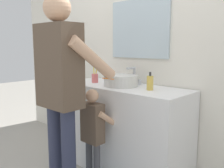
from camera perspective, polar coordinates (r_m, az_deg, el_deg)
name	(u,v)px	position (r m, az deg, el deg)	size (l,w,h in m)	color
back_wall	(142,40)	(2.71, 6.88, 10.06)	(4.40, 0.10, 2.70)	silver
vanity_cabinet	(122,128)	(2.60, 2.29, -10.14)	(1.39, 0.54, 0.89)	white
sink_basin	(121,80)	(2.47, 2.06, 0.83)	(0.34, 0.34, 0.11)	silver
faucet	(134,76)	(2.62, 5.01, 1.81)	(0.18, 0.14, 0.18)	#B7BABF
toothbrush_cup	(95,78)	(2.71, -3.96, 1.48)	(0.07, 0.07, 0.21)	#D86666
soap_bottle	(150,83)	(2.27, 8.75, 0.28)	(0.06, 0.06, 0.17)	gold
child_toddler	(93,129)	(2.30, -4.35, -10.21)	(0.28, 0.28, 0.91)	#47474C
adult_parent	(61,79)	(2.09, -11.65, 1.20)	(0.53, 0.55, 1.70)	#2D334C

